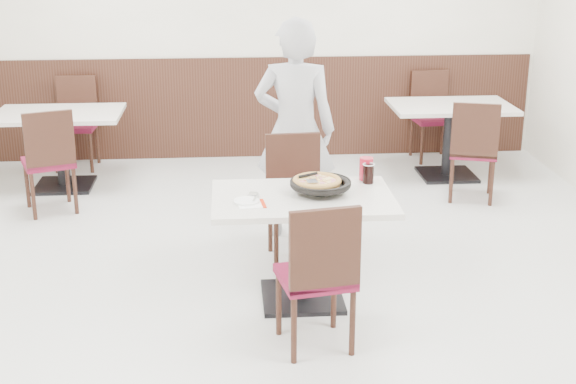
{
  "coord_description": "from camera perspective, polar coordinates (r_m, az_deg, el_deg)",
  "views": [
    {
      "loc": [
        -0.39,
        -5.14,
        2.45
      ],
      "look_at": [
        -0.02,
        -0.3,
        0.83
      ],
      "focal_mm": 50.0,
      "sensor_mm": 36.0,
      "label": 1
    }
  ],
  "objects": [
    {
      "name": "cola_glass",
      "position": [
        5.57,
        5.73,
        1.28
      ],
      "size": [
        0.08,
        0.08,
        0.13
      ],
      "primitive_type": "cylinder",
      "rotation": [
        0.0,
        0.0,
        -0.04
      ],
      "color": "black",
      "rests_on": "main_table"
    },
    {
      "name": "bg_chair_right_near",
      "position": [
        7.63,
        13.04,
        2.96
      ],
      "size": [
        0.52,
        0.52,
        0.95
      ],
      "primitive_type": null,
      "rotation": [
        0.0,
        0.0,
        -0.28
      ],
      "color": "black",
      "rests_on": "floor"
    },
    {
      "name": "trivet",
      "position": [
        5.33,
        2.29,
        0.03
      ],
      "size": [
        0.13,
        0.13,
        0.04
      ],
      "primitive_type": "cylinder",
      "rotation": [
        0.0,
        0.0,
        -0.04
      ],
      "color": "black",
      "rests_on": "main_table"
    },
    {
      "name": "chair_near",
      "position": [
        4.81,
        1.94,
        -5.81
      ],
      "size": [
        0.49,
        0.49,
        0.95
      ],
      "primitive_type": null,
      "rotation": [
        0.0,
        0.0,
        0.18
      ],
      "color": "black",
      "rests_on": "floor"
    },
    {
      "name": "fork",
      "position": [
        5.22,
        -2.31,
        -0.38
      ],
      "size": [
        0.05,
        0.15,
        0.0
      ],
      "primitive_type": "cube",
      "rotation": [
        0.0,
        0.0,
        -0.25
      ],
      "color": "silver",
      "rests_on": "side_plate"
    },
    {
      "name": "pizza",
      "position": [
        5.36,
        2.07,
        0.62
      ],
      "size": [
        0.32,
        0.32,
        0.02
      ],
      "primitive_type": "cylinder",
      "rotation": [
        0.0,
        0.0,
        -0.04
      ],
      "color": "#B9863E",
      "rests_on": "pizza_pan"
    },
    {
      "name": "floor",
      "position": [
        5.71,
        -0.06,
        -6.98
      ],
      "size": [
        7.0,
        7.0,
        0.0
      ],
      "primitive_type": "plane",
      "color": "#B0B0AC",
      "rests_on": "ground"
    },
    {
      "name": "bg_chair_left_far",
      "position": [
        8.69,
        -14.9,
        4.68
      ],
      "size": [
        0.44,
        0.44,
        0.95
      ],
      "primitive_type": null,
      "rotation": [
        0.0,
        0.0,
        3.09
      ],
      "color": "black",
      "rests_on": "floor"
    },
    {
      "name": "pizza_pan",
      "position": [
        5.34,
        2.32,
        0.34
      ],
      "size": [
        0.35,
        0.35,
        0.01
      ],
      "primitive_type": "cylinder",
      "rotation": [
        0.0,
        0.0,
        -0.04
      ],
      "color": "black",
      "rests_on": "trivet"
    },
    {
      "name": "chair_far",
      "position": [
        6.05,
        0.61,
        -0.61
      ],
      "size": [
        0.45,
        0.45,
        0.95
      ],
      "primitive_type": null,
      "rotation": [
        0.0,
        0.0,
        3.21
      ],
      "color": "black",
      "rests_on": "floor"
    },
    {
      "name": "bg_table_right",
      "position": [
        8.29,
        11.37,
        3.59
      ],
      "size": [
        1.27,
        0.91,
        0.75
      ],
      "primitive_type": null,
      "rotation": [
        0.0,
        0.0,
        -0.09
      ],
      "color": "beige",
      "rests_on": "floor"
    },
    {
      "name": "wall_back",
      "position": [
        8.71,
        -1.85,
        11.52
      ],
      "size": [
        6.0,
        0.04,
        2.8
      ],
      "primitive_type": "cube",
      "color": "white",
      "rests_on": "floor"
    },
    {
      "name": "diner_person",
      "position": [
        6.43,
        0.5,
        4.44
      ],
      "size": [
        0.71,
        0.53,
        1.79
      ],
      "primitive_type": "imported",
      "rotation": [
        0.0,
        0.0,
        2.98
      ],
      "color": "silver",
      "rests_on": "floor"
    },
    {
      "name": "bg_chair_left_near",
      "position": [
        7.42,
        -16.69,
        2.21
      ],
      "size": [
        0.54,
        0.54,
        0.95
      ],
      "primitive_type": null,
      "rotation": [
        0.0,
        0.0,
        0.36
      ],
      "color": "black",
      "rests_on": "floor"
    },
    {
      "name": "side_plate",
      "position": [
        5.18,
        -2.98,
        -0.66
      ],
      "size": [
        0.17,
        0.17,
        0.01
      ],
      "primitive_type": "cylinder",
      "rotation": [
        0.0,
        0.0,
        -0.04
      ],
      "color": "white",
      "rests_on": "napkin"
    },
    {
      "name": "main_table",
      "position": [
        5.43,
        1.04,
        -4.04
      ],
      "size": [
        1.23,
        0.85,
        0.75
      ],
      "primitive_type": null,
      "rotation": [
        0.0,
        0.0,
        -0.04
      ],
      "color": "beige",
      "rests_on": "floor"
    },
    {
      "name": "napkin",
      "position": [
        5.15,
        -2.62,
        -0.85
      ],
      "size": [
        0.19,
        0.19,
        0.0
      ],
      "primitive_type": "cube",
      "rotation": [
        0.0,
        0.0,
        0.1
      ],
      "color": "white",
      "rests_on": "main_table"
    },
    {
      "name": "wainscot_back",
      "position": [
        8.84,
        -1.79,
        6.02
      ],
      "size": [
        5.9,
        0.03,
        1.1
      ],
      "primitive_type": "cube",
      "color": "black",
      "rests_on": "floor"
    },
    {
      "name": "pizza_server",
      "position": [
        5.3,
        1.72,
        0.79
      ],
      "size": [
        0.08,
        0.1,
        0.0
      ],
      "primitive_type": "cube",
      "rotation": [
        0.0,
        0.0,
        0.14
      ],
      "color": "silver",
      "rests_on": "pizza"
    },
    {
      "name": "bg_chair_right_far",
      "position": [
        8.86,
        10.32,
        5.27
      ],
      "size": [
        0.46,
        0.46,
        0.95
      ],
      "primitive_type": null,
      "rotation": [
        0.0,
        0.0,
        3.24
      ],
      "color": "black",
      "rests_on": "floor"
    },
    {
      "name": "red_cup",
      "position": [
        5.64,
        5.58,
        1.66
      ],
      "size": [
        0.1,
        0.1,
        0.16
      ],
      "primitive_type": "cylinder",
      "rotation": [
        0.0,
        0.0,
        -0.04
      ],
      "color": "#AB1327",
      "rests_on": "main_table"
    },
    {
      "name": "bg_table_left",
      "position": [
        8.1,
        -15.8,
        2.89
      ],
      "size": [
        1.3,
        0.95,
        0.75
      ],
      "primitive_type": null,
      "rotation": [
        0.0,
        0.0,
        0.13
      ],
      "color": "beige",
      "rests_on": "floor"
    }
  ]
}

